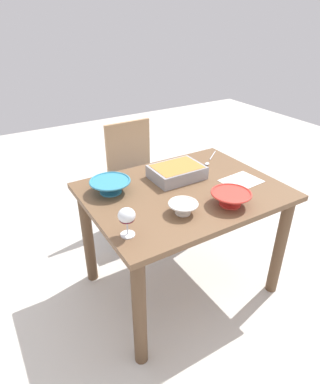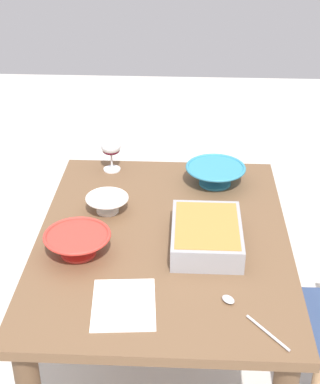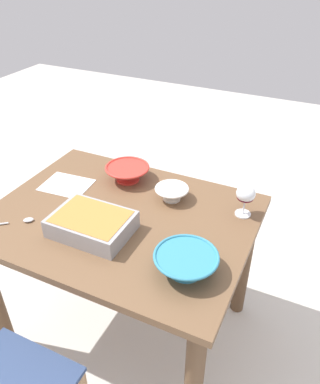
{
  "view_description": "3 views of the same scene",
  "coord_description": "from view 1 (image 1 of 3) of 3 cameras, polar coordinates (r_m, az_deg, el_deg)",
  "views": [
    {
      "loc": [
        1.01,
        1.41,
        1.7
      ],
      "look_at": [
        0.18,
        0.03,
        0.81
      ],
      "focal_mm": 30.76,
      "sensor_mm": 36.0,
      "label": 1
    },
    {
      "loc": [
        -1.7,
        -0.07,
        1.9
      ],
      "look_at": [
        0.18,
        0.02,
        0.83
      ],
      "focal_mm": 54.85,
      "sensor_mm": 36.0,
      "label": 2
    },
    {
      "loc": [
        0.73,
        -1.14,
        1.78
      ],
      "look_at": [
        0.12,
        0.16,
        0.82
      ],
      "focal_mm": 35.53,
      "sensor_mm": 36.0,
      "label": 3
    }
  ],
  "objects": [
    {
      "name": "casserole_dish",
      "position": [
        2.08,
        2.94,
        3.58
      ],
      "size": [
        0.32,
        0.23,
        0.08
      ],
      "color": "#99999E",
      "rests_on": "dining_table"
    },
    {
      "name": "dining_table",
      "position": [
        2.04,
        4.0,
        -2.85
      ],
      "size": [
        1.15,
        0.87,
        0.76
      ],
      "color": "brown",
      "rests_on": "ground_plane"
    },
    {
      "name": "wine_glass",
      "position": [
        1.53,
        -5.79,
        -4.36
      ],
      "size": [
        0.08,
        0.08,
        0.15
      ],
      "color": "white",
      "rests_on": "dining_table"
    },
    {
      "name": "serving_bowl",
      "position": [
        1.73,
        4.02,
        -2.62
      ],
      "size": [
        0.16,
        0.16,
        0.06
      ],
      "color": "white",
      "rests_on": "dining_table"
    },
    {
      "name": "serving_spoon",
      "position": [
        2.36,
        8.52,
        5.41
      ],
      "size": [
        0.23,
        0.18,
        0.01
      ],
      "color": "silver",
      "rests_on": "dining_table"
    },
    {
      "name": "chair",
      "position": [
        2.73,
        -4.39,
        2.96
      ],
      "size": [
        0.41,
        0.4,
        0.92
      ],
      "color": "#334772",
      "rests_on": "ground_plane"
    },
    {
      "name": "small_bowl",
      "position": [
        1.83,
        12.16,
        -0.96
      ],
      "size": [
        0.22,
        0.22,
        0.08
      ],
      "color": "red",
      "rests_on": "dining_table"
    },
    {
      "name": "ground_plane",
      "position": [
        2.43,
        3.48,
        -15.42
      ],
      "size": [
        8.0,
        8.0,
        0.0
      ],
      "primitive_type": "plane",
      "color": "beige"
    },
    {
      "name": "napkin",
      "position": [
        2.12,
        13.91,
        1.86
      ],
      "size": [
        0.25,
        0.2,
        0.0
      ],
      "primitive_type": "cube",
      "rotation": [
        0.0,
        0.0,
        0.08
      ],
      "color": "white",
      "rests_on": "dining_table"
    },
    {
      "name": "mixing_bowl",
      "position": [
        1.94,
        -8.61,
        1.13
      ],
      "size": [
        0.24,
        0.24,
        0.08
      ],
      "color": "teal",
      "rests_on": "dining_table"
    }
  ]
}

